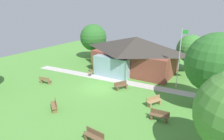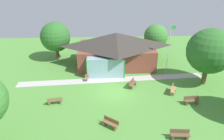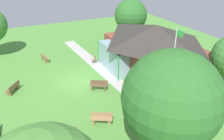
# 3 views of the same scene
# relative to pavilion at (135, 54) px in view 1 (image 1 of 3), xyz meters

# --- Properties ---
(ground_plane) EXTENTS (44.00, 44.00, 0.00)m
(ground_plane) POSITION_rel_pavilion_xyz_m (-0.60, -7.53, -2.40)
(ground_plane) COLOR #54933D
(pavilion) EXTENTS (11.22, 8.17, 4.63)m
(pavilion) POSITION_rel_pavilion_xyz_m (0.00, 0.00, 0.00)
(pavilion) COLOR brown
(pavilion) RESTS_ON ground_plane
(footpath) EXTENTS (22.76, 2.82, 0.03)m
(footpath) POSITION_rel_pavilion_xyz_m (-0.60, -4.63, -2.39)
(footpath) COLOR #BCB7B2
(footpath) RESTS_ON ground_plane
(flagpole) EXTENTS (0.64, 0.08, 6.39)m
(flagpole) POSITION_rel_pavilion_xyz_m (6.44, -3.00, 1.09)
(flagpole) COLOR silver
(flagpole) RESTS_ON ground_plane
(bench_front_right) EXTENTS (1.53, 0.56, 0.84)m
(bench_front_right) POSITION_rel_pavilion_xyz_m (4.11, -14.87, -2.00)
(bench_front_right) COLOR brown
(bench_front_right) RESTS_ON ground_plane
(bench_lawn_far_right) EXTENTS (1.53, 0.55, 0.84)m
(bench_lawn_far_right) POSITION_rel_pavilion_xyz_m (6.92, -10.18, -2.00)
(bench_lawn_far_right) COLOR brown
(bench_lawn_far_right) RESTS_ON ground_plane
(bench_mid_right) EXTENTS (1.11, 1.53, 0.84)m
(bench_mid_right) POSITION_rel_pavilion_xyz_m (5.73, -8.05, -2.00)
(bench_mid_right) COLOR #9E7A51
(bench_mid_right) RESTS_ON ground_plane
(bench_front_center) EXTENTS (1.46, 1.26, 0.84)m
(bench_front_center) POSITION_rel_pavilion_xyz_m (-1.26, -13.24, -2.00)
(bench_front_center) COLOR brown
(bench_front_center) RESTS_ON ground_plane
(bench_mid_left) EXTENTS (1.55, 0.66, 0.84)m
(bench_mid_left) POSITION_rel_pavilion_xyz_m (-6.62, -9.60, -2.00)
(bench_mid_left) COLOR olive
(bench_mid_left) RESTS_ON ground_plane
(bench_rear_near_path) EXTENTS (1.13, 1.52, 0.84)m
(bench_rear_near_path) POSITION_rel_pavilion_xyz_m (1.50, -6.49, -2.00)
(bench_rear_near_path) COLOR brown
(bench_rear_near_path) RESTS_ON ground_plane
(patio_chair_west) EXTENTS (0.45, 0.45, 0.86)m
(patio_chair_west) POSITION_rel_pavilion_xyz_m (-3.79, -4.84, -1.99)
(patio_chair_west) COLOR #8C6B4C
(patio_chair_west) RESTS_ON ground_plane
(tree_behind_pavilion_left) EXTENTS (4.31, 4.31, 5.68)m
(tree_behind_pavilion_left) POSITION_rel_pavilion_xyz_m (-8.63, 2.42, 1.11)
(tree_behind_pavilion_left) COLOR brown
(tree_behind_pavilion_left) RESTS_ON ground_plane
(tree_east_hedge) EXTENTS (5.04, 5.04, 6.59)m
(tree_east_hedge) POSITION_rel_pavilion_xyz_m (10.04, -6.07, 1.65)
(tree_east_hedge) COLOR brown
(tree_east_hedge) RESTS_ON ground_plane
(tree_behind_pavilion_right) EXTENTS (3.65, 3.65, 4.98)m
(tree_behind_pavilion_right) POSITION_rel_pavilion_xyz_m (6.40, 3.43, 0.73)
(tree_behind_pavilion_right) COLOR brown
(tree_behind_pavilion_right) RESTS_ON ground_plane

